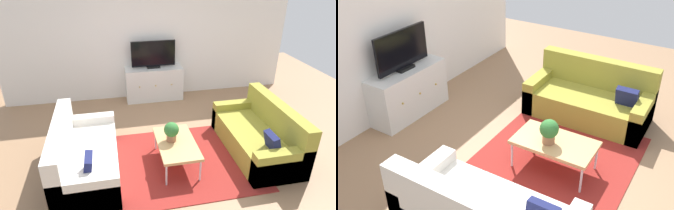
{
  "view_description": "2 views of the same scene",
  "coord_description": "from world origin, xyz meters",
  "views": [
    {
      "loc": [
        -0.91,
        -3.85,
        2.92
      ],
      "look_at": [
        0.0,
        0.51,
        0.69
      ],
      "focal_mm": 31.6,
      "sensor_mm": 36.0,
      "label": 1
    },
    {
      "loc": [
        -3.55,
        -1.67,
        3.09
      ],
      "look_at": [
        0.0,
        0.51,
        0.69
      ],
      "focal_mm": 40.94,
      "sensor_mm": 36.0,
      "label": 2
    }
  ],
  "objects": [
    {
      "name": "wall_back",
      "position": [
        0.0,
        2.55,
        1.35
      ],
      "size": [
        6.4,
        0.12,
        2.7
      ],
      "primitive_type": "cube",
      "color": "white",
      "rests_on": "ground_plane"
    },
    {
      "name": "potted_plant",
      "position": [
        -0.08,
        -0.13,
        0.58
      ],
      "size": [
        0.23,
        0.23,
        0.31
      ],
      "color": "#936042",
      "rests_on": "coffee_table"
    },
    {
      "name": "tv_console",
      "position": [
        0.04,
        2.27,
        0.37
      ],
      "size": [
        1.27,
        0.47,
        0.74
      ],
      "color": "silver",
      "rests_on": "ground_plane"
    },
    {
      "name": "couch_right_side",
      "position": [
        1.44,
        -0.1,
        0.27
      ],
      "size": [
        0.88,
        1.78,
        0.85
      ],
      "color": "olive",
      "rests_on": "ground_plane"
    },
    {
      "name": "coffee_table",
      "position": [
        -0.02,
        -0.19,
        0.38
      ],
      "size": [
        0.58,
        0.99,
        0.41
      ],
      "color": "tan",
      "rests_on": "ground_plane"
    },
    {
      "name": "flat_screen_tv",
      "position": [
        0.04,
        2.29,
        1.04
      ],
      "size": [
        0.96,
        0.16,
        0.6
      ],
      "color": "black",
      "rests_on": "tv_console"
    },
    {
      "name": "ground_plane",
      "position": [
        0.0,
        0.0,
        0.0
      ],
      "size": [
        10.0,
        10.0,
        0.0
      ],
      "primitive_type": "plane",
      "color": "#997251"
    },
    {
      "name": "area_rug",
      "position": [
        0.0,
        -0.15,
        0.01
      ],
      "size": [
        2.5,
        1.9,
        0.01
      ],
      "primitive_type": "cube",
      "color": "maroon",
      "rests_on": "ground_plane"
    }
  ]
}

